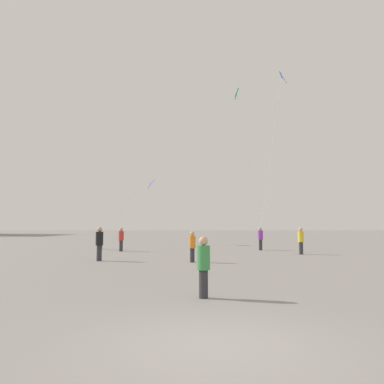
# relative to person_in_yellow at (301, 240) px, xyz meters

# --- Properties ---
(ground_plane) EXTENTS (300.00, 300.00, 0.00)m
(ground_plane) POSITION_rel_person_in_yellow_xyz_m (-7.21, -19.55, -0.97)
(ground_plane) COLOR gray
(person_in_yellow) EXTENTS (0.38, 0.38, 1.77)m
(person_in_yellow) POSITION_rel_person_in_yellow_xyz_m (0.00, 0.00, 0.00)
(person_in_yellow) COLOR #2D2D33
(person_in_yellow) RESTS_ON ground_plane
(person_in_red) EXTENTS (0.38, 0.38, 1.76)m
(person_in_red) POSITION_rel_person_in_yellow_xyz_m (-12.41, 3.29, -0.01)
(person_in_red) COLOR #2D2D33
(person_in_red) RESTS_ON ground_plane
(person_in_orange) EXTENTS (0.35, 0.35, 1.60)m
(person_in_orange) POSITION_rel_person_in_yellow_xyz_m (-7.32, -5.46, -0.09)
(person_in_orange) COLOR #2D2D33
(person_in_orange) RESTS_ON ground_plane
(person_in_green) EXTENTS (0.35, 0.35, 1.61)m
(person_in_green) POSITION_rel_person_in_yellow_xyz_m (-7.23, -15.49, -0.09)
(person_in_green) COLOR #2D2D33
(person_in_green) RESTS_ON ground_plane
(person_in_purple) EXTENTS (0.39, 0.39, 1.78)m
(person_in_purple) POSITION_rel_person_in_yellow_xyz_m (-1.84, 4.36, 0.01)
(person_in_purple) COLOR #2D2D33
(person_in_purple) RESTS_ON ground_plane
(person_in_white) EXTENTS (0.37, 0.37, 1.68)m
(person_in_white) POSITION_rel_person_in_yellow_xyz_m (-14.37, 5.48, -0.05)
(person_in_white) COLOR #2D2D33
(person_in_white) RESTS_ON ground_plane
(person_in_black) EXTENTS (0.40, 0.40, 1.84)m
(person_in_black) POSITION_rel_person_in_yellow_xyz_m (-12.31, -4.63, 0.04)
(person_in_black) COLOR #2D2D33
(person_in_black) RESTS_ON ground_plane
(kite_cobalt_delta) EXTENTS (3.21, 3.82, 14.26)m
(kite_cobalt_delta) POSITION_rel_person_in_yellow_xyz_m (0.82, 7.52, 13.66)
(kite_cobalt_delta) COLOR blue
(kite_emerald_delta) EXTENTS (2.11, 1.37, 11.22)m
(kite_emerald_delta) POSITION_rel_person_in_yellow_xyz_m (-3.68, 3.55, 10.90)
(kite_emerald_delta) COLOR green
(kite_violet_delta) EXTENTS (3.74, 9.39, 5.36)m
(kite_violet_delta) POSITION_rel_person_in_yellow_xyz_m (-11.19, 14.02, 5.26)
(kite_violet_delta) COLOR purple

